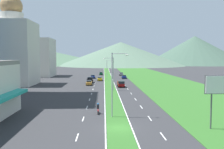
% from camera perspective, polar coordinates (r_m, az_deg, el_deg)
% --- Properties ---
extents(ground_plane, '(600.00, 600.00, 0.00)m').
position_cam_1_polar(ground_plane, '(32.47, 1.59, -12.67)').
color(ground_plane, '#2D2D30').
extents(grass_median, '(3.20, 240.00, 0.06)m').
position_cam_1_polar(grass_median, '(91.51, -0.74, -1.68)').
color(grass_median, '#2D6023').
rests_on(grass_median, ground_plane).
extents(grass_verge_right, '(24.00, 240.00, 0.06)m').
position_cam_1_polar(grass_verge_right, '(94.23, 11.88, -1.60)').
color(grass_verge_right, '#2D6023').
rests_on(grass_verge_right, ground_plane).
extents(lane_dash_left_2, '(0.16, 2.80, 0.01)m').
position_cam_1_polar(lane_dash_left_2, '(29.37, -8.30, -14.55)').
color(lane_dash_left_2, silver).
rests_on(lane_dash_left_2, ground_plane).
extents(lane_dash_left_3, '(0.16, 2.80, 0.01)m').
position_cam_1_polar(lane_dash_left_3, '(37.30, -6.87, -10.45)').
color(lane_dash_left_3, silver).
rests_on(lane_dash_left_3, ground_plane).
extents(lane_dash_left_4, '(0.16, 2.80, 0.01)m').
position_cam_1_polar(lane_dash_left_4, '(45.36, -5.97, -7.80)').
color(lane_dash_left_4, silver).
rests_on(lane_dash_left_4, ground_plane).
extents(lane_dash_left_5, '(0.16, 2.80, 0.01)m').
position_cam_1_polar(lane_dash_left_5, '(53.51, -5.35, -5.95)').
color(lane_dash_left_5, silver).
rests_on(lane_dash_left_5, ground_plane).
extents(lane_dash_left_6, '(0.16, 2.80, 0.01)m').
position_cam_1_polar(lane_dash_left_6, '(61.69, -4.90, -4.58)').
color(lane_dash_left_6, silver).
rests_on(lane_dash_left_6, ground_plane).
extents(lane_dash_left_7, '(0.16, 2.80, 0.01)m').
position_cam_1_polar(lane_dash_left_7, '(69.91, -4.55, -3.54)').
color(lane_dash_left_7, silver).
rests_on(lane_dash_left_7, ground_plane).
extents(lane_dash_left_8, '(0.16, 2.80, 0.01)m').
position_cam_1_polar(lane_dash_left_8, '(78.15, -4.28, -2.72)').
color(lane_dash_left_8, silver).
rests_on(lane_dash_left_8, ground_plane).
extents(lane_dash_left_9, '(0.16, 2.80, 0.01)m').
position_cam_1_polar(lane_dash_left_9, '(86.40, -4.06, -2.05)').
color(lane_dash_left_9, silver).
rests_on(lane_dash_left_9, ground_plane).
extents(lane_dash_right_2, '(0.16, 2.80, 0.01)m').
position_cam_1_polar(lane_dash_right_2, '(30.04, 12.08, -14.16)').
color(lane_dash_right_2, silver).
rests_on(lane_dash_right_2, ground_plane).
extents(lane_dash_right_3, '(0.16, 2.80, 0.01)m').
position_cam_1_polar(lane_dash_right_3, '(37.83, 8.97, -10.26)').
color(lane_dash_right_3, silver).
rests_on(lane_dash_right_3, ground_plane).
extents(lane_dash_right_4, '(0.16, 2.80, 0.01)m').
position_cam_1_polar(lane_dash_right_4, '(45.80, 6.98, -7.69)').
color(lane_dash_right_4, silver).
rests_on(lane_dash_right_4, ground_plane).
extents(lane_dash_right_5, '(0.16, 2.80, 0.01)m').
position_cam_1_polar(lane_dash_right_5, '(53.88, 5.60, -5.88)').
color(lane_dash_right_5, silver).
rests_on(lane_dash_right_5, ground_plane).
extents(lane_dash_right_6, '(0.16, 2.80, 0.01)m').
position_cam_1_polar(lane_dash_right_6, '(62.02, 4.59, -4.54)').
color(lane_dash_right_6, silver).
rests_on(lane_dash_right_6, ground_plane).
extents(lane_dash_right_7, '(0.16, 2.80, 0.01)m').
position_cam_1_polar(lane_dash_right_7, '(70.20, 3.81, -3.51)').
color(lane_dash_right_7, silver).
rests_on(lane_dash_right_7, ground_plane).
extents(lane_dash_right_8, '(0.16, 2.80, 0.01)m').
position_cam_1_polar(lane_dash_right_8, '(78.40, 3.20, -2.69)').
color(lane_dash_right_8, silver).
rests_on(lane_dash_right_8, ground_plane).
extents(lane_dash_right_9, '(0.16, 2.80, 0.01)m').
position_cam_1_polar(lane_dash_right_9, '(86.63, 2.71, -2.03)').
color(lane_dash_right_9, silver).
rests_on(lane_dash_right_9, ground_plane).
extents(edge_line_median_left, '(0.16, 240.00, 0.01)m').
position_cam_1_polar(edge_line_median_left, '(91.49, -1.84, -1.70)').
color(edge_line_median_left, silver).
rests_on(edge_line_median_left, ground_plane).
extents(edge_line_median_right, '(0.16, 240.00, 0.01)m').
position_cam_1_polar(edge_line_median_right, '(91.57, 0.35, -1.69)').
color(edge_line_median_right, silver).
rests_on(edge_line_median_right, ground_plane).
extents(domed_building, '(14.16, 14.16, 29.60)m').
position_cam_1_polar(domed_building, '(86.97, -22.52, 5.66)').
color(domed_building, beige).
rests_on(domed_building, ground_plane).
extents(midrise_colored, '(16.11, 16.11, 18.17)m').
position_cam_1_polar(midrise_colored, '(121.71, -17.58, 3.86)').
color(midrise_colored, beige).
rests_on(midrise_colored, ground_plane).
extents(hill_far_left, '(231.60, 231.60, 25.42)m').
position_cam_1_polar(hill_far_left, '(347.78, -20.38, 4.50)').
color(hill_far_left, '#47664C').
rests_on(hill_far_left, ground_plane).
extents(hill_far_center, '(138.73, 138.73, 25.62)m').
position_cam_1_polar(hill_far_center, '(265.63, 2.12, 4.94)').
color(hill_far_center, '#516B56').
rests_on(hill_far_center, ground_plane).
extents(hill_far_right, '(123.02, 123.02, 35.02)m').
position_cam_1_polar(hill_far_right, '(313.89, 19.03, 5.46)').
color(hill_far_right, '#3D5647').
rests_on(hill_far_right, ground_plane).
extents(street_lamp_near, '(2.66, 0.29, 10.08)m').
position_cam_1_polar(street_lamp_near, '(37.17, 0.41, -1.51)').
color(street_lamp_near, '#99999E').
rests_on(street_lamp_near, ground_plane).
extents(street_lamp_mid, '(2.98, 0.48, 9.25)m').
position_cam_1_polar(street_lamp_mid, '(66.83, 0.05, 0.70)').
color(street_lamp_mid, '#99999E').
rests_on(street_lamp_mid, ground_plane).
extents(street_lamp_far, '(2.68, 0.41, 8.04)m').
position_cam_1_polar(street_lamp_far, '(96.54, -1.04, 1.39)').
color(street_lamp_far, '#99999E').
rests_on(street_lamp_far, ground_plane).
extents(car_0, '(1.93, 4.13, 1.56)m').
position_cam_1_polar(car_0, '(104.35, 2.88, -0.54)').
color(car_0, navy).
rests_on(car_0, ground_plane).
extents(car_1, '(1.96, 4.35, 1.60)m').
position_cam_1_polar(car_1, '(80.43, -5.47, -1.96)').
color(car_1, '#C6842D').
rests_on(car_1, ground_plane).
extents(car_2, '(1.96, 4.44, 1.52)m').
position_cam_1_polar(car_2, '(121.74, 2.20, 0.14)').
color(car_2, slate).
rests_on(car_2, ground_plane).
extents(car_3, '(1.87, 4.15, 1.55)m').
position_cam_1_polar(car_3, '(125.20, -2.61, 0.25)').
color(car_3, '#0C5128').
rests_on(car_3, ground_plane).
extents(car_4, '(1.90, 4.47, 1.45)m').
position_cam_1_polar(car_4, '(94.98, -2.90, -1.03)').
color(car_4, yellow).
rests_on(car_4, ground_plane).
extents(car_5, '(1.86, 4.51, 1.56)m').
position_cam_1_polar(car_5, '(106.08, -4.56, -0.47)').
color(car_5, navy).
rests_on(car_5, ground_plane).
extents(pickup_truck_0, '(2.18, 5.40, 2.00)m').
position_cam_1_polar(pickup_truck_0, '(75.11, 2.15, -2.24)').
color(pickup_truck_0, maroon).
rests_on(pickup_truck_0, ground_plane).
extents(pickup_truck_1, '(2.18, 5.40, 2.00)m').
position_cam_1_polar(pickup_truck_1, '(87.81, -5.24, -1.32)').
color(pickup_truck_1, black).
rests_on(pickup_truck_1, ground_plane).
extents(motorcycle_rider, '(0.36, 2.00, 1.80)m').
position_cam_1_polar(motorcycle_rider, '(40.20, -3.34, -8.27)').
color(motorcycle_rider, black).
rests_on(motorcycle_rider, ground_plane).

